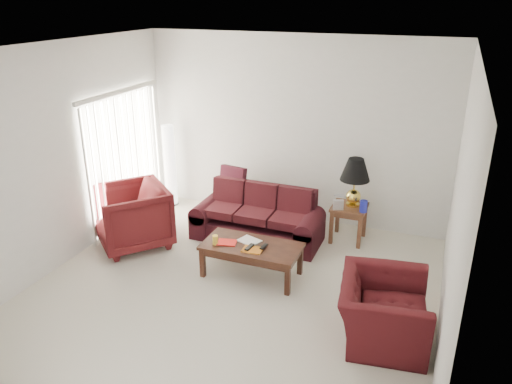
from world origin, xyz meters
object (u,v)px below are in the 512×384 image
Objects in this scene: armchair_right at (383,311)px; floor_lamp at (170,165)px; end_table at (348,223)px; coffee_table at (252,260)px; sofa at (257,215)px; armchair_left at (132,216)px.

floor_lamp is at bearing 51.45° from armchair_right.
coffee_table is (-0.99, -1.50, -0.05)m from end_table.
floor_lamp reaches higher than sofa.
armchair_right is at bearing -36.10° from sofa.
armchair_right is (0.83, -2.20, 0.07)m from end_table.
end_table is at bearing 65.10° from armchair_left.
sofa is 2.09m from floor_lamp.
floor_lamp reaches higher than armchair_left.
armchair_left reaches higher than armchair_right.
armchair_left is 3.90m from armchair_right.
sofa is 1.33× the size of floor_lamp.
end_table is 0.55× the size of armchair_left.
armchair_left is 0.79× the size of coffee_table.
armchair_right is (4.07, -2.43, -0.39)m from floor_lamp.
floor_lamp reaches higher than end_table.
armchair_left is at bearing -80.46° from floor_lamp.
floor_lamp reaches higher than coffee_table.
armchair_right is at bearing -14.87° from coffee_table.
end_table is (1.31, 0.49, -0.12)m from sofa.
sofa is at bearing -20.44° from floor_lamp.
armchair_right is 1.95m from coffee_table.
armchair_left is (-2.97, -1.34, 0.18)m from end_table.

